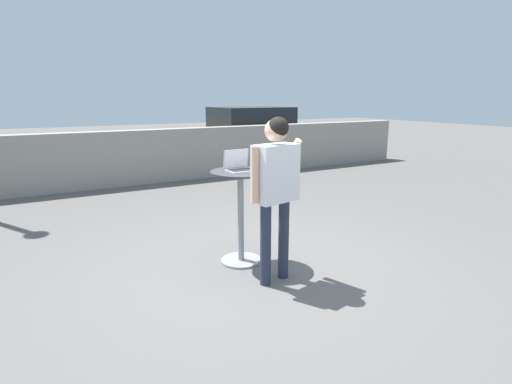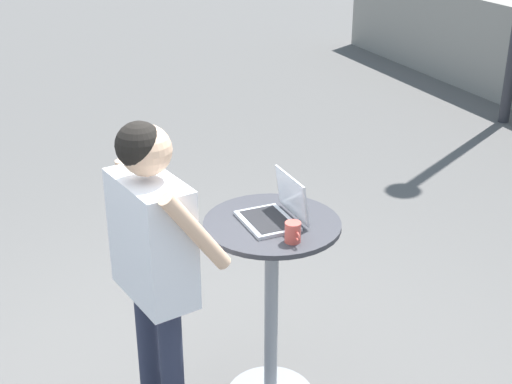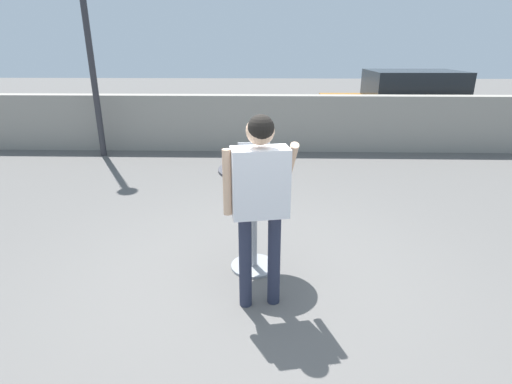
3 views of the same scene
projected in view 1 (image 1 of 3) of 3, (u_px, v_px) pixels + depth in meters
The scene contains 7 objects.
ground_plane at pixel (256, 272), 4.37m from camera, with size 50.00×50.00×0.00m, color #5B5956.
pavement_kerb at pixel (137, 157), 8.71m from camera, with size 15.01×0.35×1.18m.
cafe_table at pixel (241, 206), 4.50m from camera, with size 0.67×0.67×1.07m.
laptop at pixel (239, 166), 4.42m from camera, with size 0.31×0.27×0.23m.
coffee_mug at pixel (258, 165), 4.51m from camera, with size 0.11×0.08×0.10m.
standing_person at pixel (275, 179), 3.92m from camera, with size 0.60×0.45×1.69m.
parked_car_near_street at pixel (247, 135), 11.58m from camera, with size 3.91×2.05×1.59m.
Camera 1 is at (-1.98, -3.53, 1.87)m, focal length 28.00 mm.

